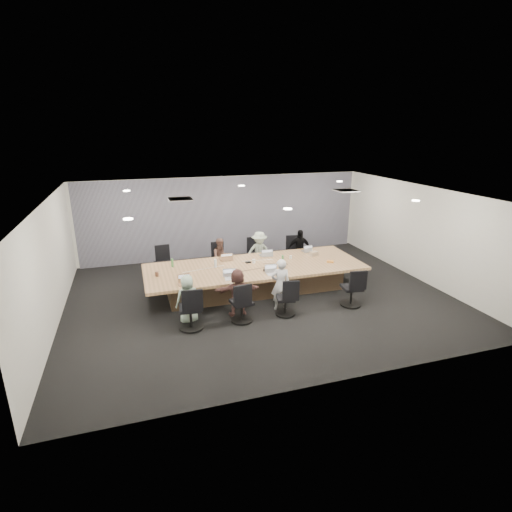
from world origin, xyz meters
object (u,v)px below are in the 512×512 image
object	(u,v)px
bottle_green_left	(172,263)
chair_6	(285,301)
bottle_green_right	(283,259)
stapler	(266,270)
person_2	(259,252)
person_4	(188,299)
laptop_4	(184,284)
chair_7	(352,291)
person_1	(221,258)
chair_3	(295,254)
person_5	(238,292)
laptop_6	(273,274)
chair_0	(163,266)
bottle_clear	(215,263)
chair_1	(219,262)
laptop_3	(307,251)
chair_5	(242,305)
chair_2	(256,257)
laptop_5	(232,279)
person_6	(280,284)
mug_brown	(157,274)
laptop_2	(265,255)
snack_packet	(330,261)
canvas_bag	(314,253)
chair_4	(191,311)
person_3	(299,249)
conference_table	(255,277)

from	to	relation	value
bottle_green_left	chair_6	bearing A→B (deg)	-43.15
bottle_green_right	stapler	distance (m)	0.82
person_2	person_4	xyz separation A→B (m)	(-2.63, -2.70, -0.08)
laptop_4	stapler	world-z (taller)	stapler
chair_7	person_1	xyz separation A→B (m)	(-2.72, 3.05, 0.20)
chair_3	person_5	world-z (taller)	person_5
laptop_6	stapler	xyz separation A→B (m)	(-0.08, 0.30, 0.02)
chair_0	person_1	distance (m)	1.76
chair_7	bottle_clear	xyz separation A→B (m)	(-3.13, 1.89, 0.44)
person_4	bottle_green_right	distance (m)	3.19
laptop_4	bottle_green_left	xyz separation A→B (m)	(-0.13, 1.38, 0.11)
chair_1	laptop_3	bearing A→B (deg)	158.71
person_2	chair_0	bearing A→B (deg)	-179.94
chair_5	person_2	size ratio (longest dim) A/B	0.61
chair_1	chair_2	distance (m)	1.22
laptop_5	person_6	world-z (taller)	person_6
chair_1	mug_brown	xyz separation A→B (m)	(-2.00, -1.72, 0.43)
person_4	bottle_green_left	bearing A→B (deg)	-95.07
laptop_4	chair_6	bearing A→B (deg)	-28.28
laptop_2	snack_packet	xyz separation A→B (m)	(1.56, -1.17, 0.01)
bottle_green_left	canvas_bag	distance (m)	4.15
chair_3	person_6	world-z (taller)	person_6
bottle_clear	mug_brown	bearing A→B (deg)	-172.39
laptop_6	chair_2	bearing A→B (deg)	84.85
laptop_6	canvas_bag	xyz separation A→B (m)	(1.70, 1.14, 0.05)
chair_5	chair_6	world-z (taller)	chair_5
bottle_green_left	chair_3	bearing A→B (deg)	15.19
person_1	snack_packet	world-z (taller)	person_1
laptop_5	bottle_green_left	xyz separation A→B (m)	(-1.33, 1.38, 0.11)
person_2	laptop_5	xyz separation A→B (m)	(-1.43, -2.15, 0.09)
laptop_2	person_6	distance (m)	2.18
laptop_2	bottle_green_right	xyz separation A→B (m)	(0.25, -0.81, 0.10)
person_4	mug_brown	world-z (taller)	person_4
chair_2	chair_7	xyz separation A→B (m)	(1.49, -3.40, -0.01)
mug_brown	person_6	bearing A→B (deg)	-24.73
chair_2	bottle_green_right	size ratio (longest dim) A/B	3.75
chair_4	person_3	size ratio (longest dim) A/B	0.67
person_2	person_6	distance (m)	2.72
person_2	canvas_bag	xyz separation A→B (m)	(1.38, -1.01, 0.14)
bottle_green_left	bottle_clear	bearing A→B (deg)	-19.09
chair_2	laptop_5	world-z (taller)	chair_2
chair_4	bottle_green_right	world-z (taller)	bottle_green_right
laptop_2	laptop_6	size ratio (longest dim) A/B	1.06
person_6	laptop_6	world-z (taller)	person_6
conference_table	snack_packet	xyz separation A→B (m)	(2.13, -0.37, 0.36)
chair_4	chair_5	xyz separation A→B (m)	(1.20, 0.00, -0.02)
laptop_4	laptop_5	distance (m)	1.20
conference_table	chair_3	distance (m)	2.57
laptop_6	mug_brown	distance (m)	3.00
conference_table	chair_1	size ratio (longest dim) A/B	8.15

